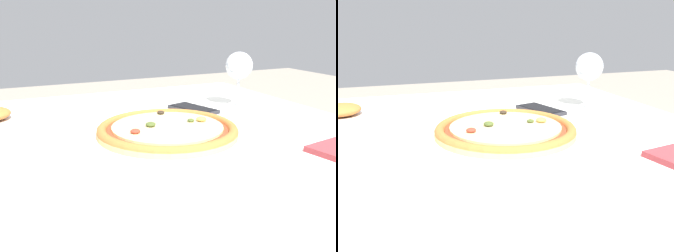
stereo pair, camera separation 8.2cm
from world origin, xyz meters
TOP-DOWN VIEW (x-y plane):
  - dining_table at (0.00, 0.00)m, footprint 1.13×1.13m
  - pizza_plate at (0.05, -0.00)m, footprint 0.35×0.35m
  - fork at (-0.21, 0.03)m, footprint 0.05×0.17m
  - wine_glass_far_left at (0.37, 0.19)m, footprint 0.08×0.08m
  - cell_phone at (0.23, 0.20)m, footprint 0.11×0.16m
  - side_plate at (-0.30, 0.29)m, footprint 0.17×0.17m

SIDE VIEW (x-z plane):
  - dining_table at x=0.00m, z-range 0.28..1.01m
  - fork at x=-0.21m, z-range 0.73..0.73m
  - cell_phone at x=0.23m, z-range 0.73..0.74m
  - side_plate at x=-0.30m, z-range 0.72..0.77m
  - pizza_plate at x=0.05m, z-range 0.72..0.77m
  - wine_glass_far_left at x=0.37m, z-range 0.77..0.93m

